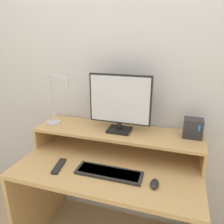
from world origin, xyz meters
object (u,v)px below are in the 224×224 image
at_px(desk_lamp, 56,105).
at_px(mouse, 154,184).
at_px(remote_control, 59,166).
at_px(keyboard, 109,173).
at_px(monitor, 120,102).
at_px(router_dock, 193,128).

relative_size(desk_lamp, mouse, 4.22).
bearing_deg(remote_control, keyboard, 4.54).
xyz_separation_m(keyboard, remote_control, (-0.35, -0.03, -0.00)).
bearing_deg(desk_lamp, keyboard, -27.75).
relative_size(monitor, router_dock, 3.32).
distance_m(monitor, remote_control, 0.61).
relative_size(monitor, desk_lamp, 1.14).
xyz_separation_m(desk_lamp, mouse, (0.81, -0.30, -0.32)).
xyz_separation_m(mouse, remote_control, (-0.64, 0.00, -0.01)).
height_order(desk_lamp, keyboard, desk_lamp).
bearing_deg(router_dock, keyboard, -144.28).
distance_m(router_dock, remote_control, 0.95).
distance_m(monitor, desk_lamp, 0.50).
distance_m(desk_lamp, mouse, 0.92).
bearing_deg(router_dock, monitor, -174.32).
xyz_separation_m(router_dock, keyboard, (-0.49, -0.36, -0.23)).
height_order(desk_lamp, router_dock, desk_lamp).
bearing_deg(remote_control, router_dock, 24.48).
xyz_separation_m(desk_lamp, keyboard, (0.51, -0.27, -0.32)).
bearing_deg(desk_lamp, router_dock, 4.79).
bearing_deg(remote_control, monitor, 45.15).
bearing_deg(monitor, router_dock, 5.68).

